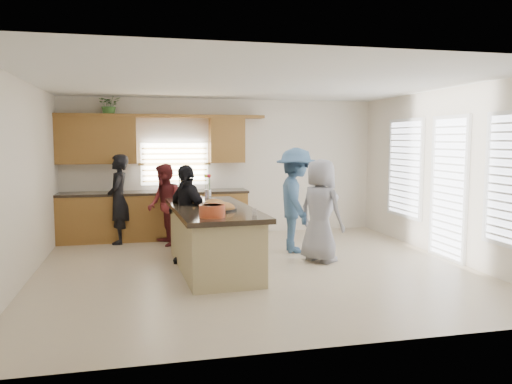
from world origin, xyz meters
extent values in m
plane|color=tan|center=(0.00, 0.00, 0.00)|extent=(6.50, 6.50, 0.00)
cube|color=silver|center=(0.00, 3.00, 1.40)|extent=(6.50, 0.02, 2.80)
cube|color=silver|center=(0.00, -3.00, 1.40)|extent=(6.50, 0.02, 2.80)
cube|color=silver|center=(-3.25, 0.00, 1.40)|extent=(0.02, 6.00, 2.80)
cube|color=silver|center=(3.25, 0.00, 1.40)|extent=(0.02, 6.00, 2.80)
cube|color=white|center=(0.00, 0.00, 2.80)|extent=(6.50, 6.00, 0.02)
cube|color=#96632B|center=(-1.43, 2.69, 0.45)|extent=(3.65, 0.62, 0.90)
cube|color=black|center=(-1.43, 2.69, 0.93)|extent=(3.70, 0.65, 0.05)
cube|color=#96632B|center=(-2.50, 2.82, 1.95)|extent=(1.50, 0.36, 0.90)
cube|color=#96632B|center=(0.05, 2.82, 1.95)|extent=(0.70, 0.36, 0.90)
cube|color=#96632B|center=(-1.23, 2.82, 2.43)|extent=(4.05, 0.40, 0.06)
cube|color=brown|center=(-1.00, 2.96, 1.48)|extent=(1.35, 0.08, 0.85)
cube|color=white|center=(3.22, 1.30, 1.42)|extent=(0.06, 1.10, 1.75)
cube|color=white|center=(3.22, -0.10, 1.17)|extent=(0.06, 0.85, 2.25)
cube|color=tan|center=(-0.63, 0.15, 0.44)|extent=(1.13, 2.55, 0.88)
cube|color=black|center=(-0.63, 0.15, 0.92)|extent=(1.29, 2.76, 0.07)
cube|color=black|center=(-0.63, 0.15, 0.04)|extent=(1.04, 2.46, 0.08)
cylinder|color=black|center=(-0.55, -0.22, 0.96)|extent=(0.46, 0.46, 0.02)
ellipsoid|color=#AE7436|center=(-0.55, -0.22, 0.98)|extent=(0.41, 0.41, 0.19)
cylinder|color=black|center=(-0.58, 0.32, 0.96)|extent=(0.36, 0.36, 0.02)
ellipsoid|color=#AE7436|center=(-0.58, 0.32, 0.98)|extent=(0.32, 0.32, 0.15)
cylinder|color=black|center=(-0.88, 0.58, 0.96)|extent=(0.36, 0.36, 0.02)
ellipsoid|color=#E1A760|center=(-0.88, 0.58, 0.98)|extent=(0.32, 0.32, 0.15)
cylinder|color=#C74924|center=(-0.77, -0.84, 1.03)|extent=(0.35, 0.35, 0.16)
cylinder|color=beige|center=(-0.77, -0.84, 1.09)|extent=(0.28, 0.28, 0.04)
cylinder|color=white|center=(-0.19, -0.81, 1.00)|extent=(0.07, 0.07, 0.10)
cylinder|color=#BE97DC|center=(-0.74, 1.22, 0.97)|extent=(0.19, 0.19, 0.05)
cylinder|color=silver|center=(-0.53, 1.40, 1.02)|extent=(0.12, 0.12, 0.14)
imported|color=#3A6B2A|center=(-2.23, 2.82, 2.63)|extent=(0.46, 0.41, 0.46)
imported|color=black|center=(-2.10, 2.40, 0.85)|extent=(0.48, 0.67, 1.69)
imported|color=maroon|center=(-1.26, 2.04, 0.76)|extent=(0.72, 0.85, 1.53)
imported|color=black|center=(-0.99, 0.56, 0.79)|extent=(0.79, 0.99, 1.58)
imported|color=#38587B|center=(0.95, 0.98, 0.91)|extent=(0.82, 1.26, 1.83)
imported|color=gray|center=(1.13, 0.21, 0.83)|extent=(0.87, 0.97, 1.66)
camera|label=1|loc=(-1.66, -7.29, 1.97)|focal=35.00mm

